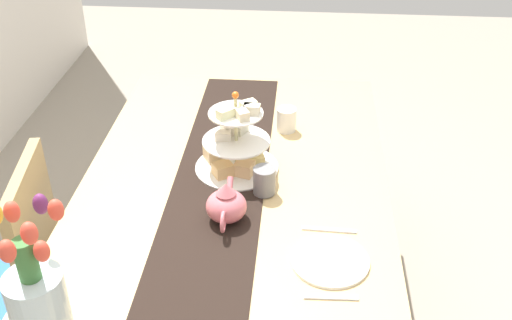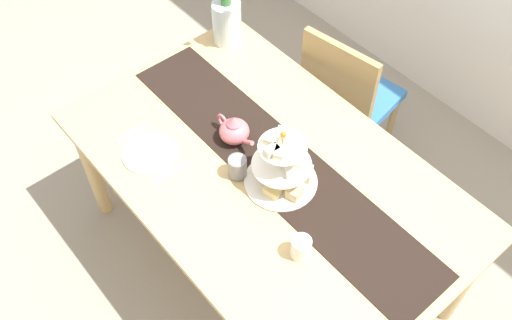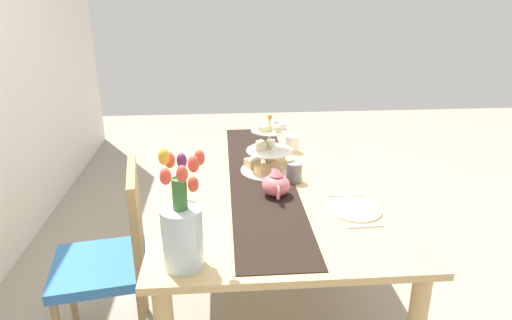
% 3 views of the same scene
% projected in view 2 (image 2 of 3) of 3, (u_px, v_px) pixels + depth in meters
% --- Properties ---
extents(ground_plane, '(8.00, 8.00, 0.00)m').
position_uv_depth(ground_plane, '(265.00, 257.00, 2.98)').
color(ground_plane, gray).
extents(dining_table, '(1.73, 1.07, 0.75)m').
position_uv_depth(dining_table, '(266.00, 182.00, 2.46)').
color(dining_table, tan).
rests_on(dining_table, ground_plane).
extents(chair_left, '(0.48, 0.48, 0.91)m').
position_uv_depth(chair_left, '(346.00, 95.00, 3.01)').
color(chair_left, '#9C8254').
rests_on(chair_left, ground_plane).
extents(table_runner, '(1.65, 0.32, 0.00)m').
position_uv_depth(table_runner, '(276.00, 163.00, 2.41)').
color(table_runner, black).
rests_on(table_runner, dining_table).
extents(tiered_cake_stand, '(0.30, 0.30, 0.30)m').
position_uv_depth(tiered_cake_stand, '(283.00, 169.00, 2.28)').
color(tiered_cake_stand, beige).
rests_on(tiered_cake_stand, table_runner).
extents(teapot, '(0.24, 0.13, 0.14)m').
position_uv_depth(teapot, '(234.00, 130.00, 2.44)').
color(teapot, '#D66B75').
rests_on(teapot, table_runner).
extents(tulip_vase, '(0.25, 0.16, 0.44)m').
position_uv_depth(tulip_vase, '(226.00, 16.00, 2.78)').
color(tulip_vase, silver).
rests_on(tulip_vase, dining_table).
extents(dinner_plate_left, '(0.23, 0.23, 0.01)m').
position_uv_depth(dinner_plate_left, '(149.00, 153.00, 2.44)').
color(dinner_plate_left, white).
rests_on(dinner_plate_left, dining_table).
extents(fork_left, '(0.02, 0.15, 0.01)m').
position_uv_depth(fork_left, '(131.00, 134.00, 2.51)').
color(fork_left, silver).
rests_on(fork_left, dining_table).
extents(knife_left, '(0.02, 0.17, 0.01)m').
position_uv_depth(knife_left, '(169.00, 174.00, 2.37)').
color(knife_left, silver).
rests_on(knife_left, dining_table).
extents(mug_grey, '(0.08, 0.08, 0.09)m').
position_uv_depth(mug_grey, '(238.00, 167.00, 2.33)').
color(mug_grey, slate).
rests_on(mug_grey, table_runner).
extents(mug_white_text, '(0.08, 0.08, 0.09)m').
position_uv_depth(mug_white_text, '(301.00, 248.00, 2.11)').
color(mug_white_text, white).
rests_on(mug_white_text, dining_table).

